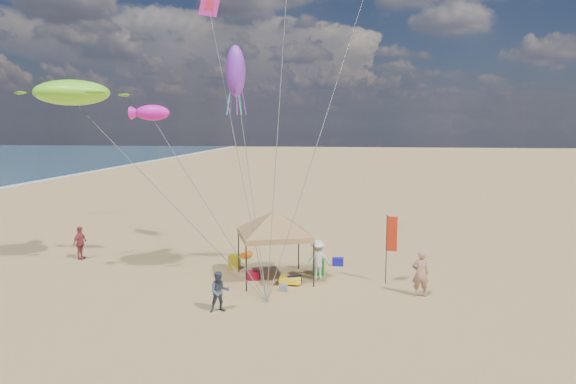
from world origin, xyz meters
name	(u,v)px	position (x,y,z in m)	size (l,w,h in m)	color
ground	(278,308)	(0.00, 0.00, 0.00)	(280.00, 280.00, 0.00)	tan
canopy_tent	(274,213)	(-0.69, 3.61, 2.96)	(5.46, 5.46, 3.56)	black
feather_flag	(390,238)	(4.33, 3.58, 2.01)	(0.46, 0.10, 3.01)	black
cooler_red	(253,276)	(-1.60, 3.41, 0.19)	(0.54, 0.38, 0.38)	#A60D26
cooler_blue	(338,262)	(2.03, 6.25, 0.19)	(0.54, 0.38, 0.38)	#1613A1
bag_navy	(294,280)	(0.27, 3.07, 0.18)	(0.36, 0.36, 0.60)	black
bag_orange	(247,255)	(-2.67, 7.05, 0.18)	(0.36, 0.36, 0.60)	#DB5D0C
chair_green	(319,267)	(1.20, 4.62, 0.35)	(0.50, 0.50, 0.70)	#167B20
chair_yellow	(234,262)	(-2.83, 4.99, 0.35)	(0.50, 0.50, 0.70)	gold
crate_grey	(283,288)	(-0.07, 2.02, 0.14)	(0.34, 0.30, 0.28)	gray
beach_cart	(290,280)	(0.11, 2.89, 0.20)	(0.90, 0.50, 0.24)	yellow
person_near_a	(420,273)	(5.44, 2.11, 0.94)	(0.68, 0.45, 1.88)	tan
person_near_b	(219,292)	(-2.05, -0.64, 0.76)	(0.74, 0.58, 1.52)	#3E4555
person_near_c	(318,260)	(1.22, 3.81, 0.89)	(1.15, 0.66, 1.78)	silver
person_far_a	(80,243)	(-11.03, 5.73, 0.86)	(1.00, 0.42, 1.71)	#A33E48
turtle_kite	(72,93)	(-9.52, 3.08, 8.20)	(3.32, 2.66, 1.11)	#88FF2C
fish_kite	(152,113)	(-6.50, 4.64, 7.36)	(1.63, 0.82, 0.73)	#FF18D0
squid_kite	(236,71)	(-3.29, 7.77, 9.50)	(1.00, 1.00, 2.59)	purple
stunt_kite_pink	(209,5)	(-5.85, 12.21, 13.75)	(1.22, 0.04, 1.22)	#FF2EE0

